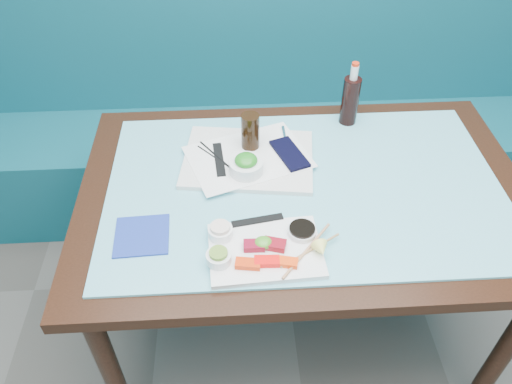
{
  "coord_description": "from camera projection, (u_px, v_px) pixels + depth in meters",
  "views": [
    {
      "loc": [
        -0.22,
        0.32,
        1.8
      ],
      "look_at": [
        -0.16,
        1.38,
        0.8
      ],
      "focal_mm": 35.0,
      "sensor_mm": 36.0,
      "label": 1
    }
  ],
  "objects": [
    {
      "name": "chopstick_sleeve",
      "position": [
        257.0,
        220.0,
        1.42
      ],
      "size": [
        0.15,
        0.05,
        0.0
      ],
      "primitive_type": "cube",
      "rotation": [
        0.0,
        0.0,
        0.17
      ],
      "color": "black",
      "rests_on": "sashimi_plate"
    },
    {
      "name": "ramekin_ginger",
      "position": [
        220.0,
        232.0,
        1.37
      ],
      "size": [
        0.07,
        0.07,
        0.03
      ],
      "primitive_type": "cylinder",
      "rotation": [
        0.0,
        0.0,
        -0.01
      ],
      "color": "white",
      "rests_on": "sashimi_plate"
    },
    {
      "name": "seaweed_bowl",
      "position": [
        246.0,
        167.0,
        1.56
      ],
      "size": [
        0.14,
        0.14,
        0.04
      ],
      "primitive_type": "cylinder",
      "rotation": [
        0.0,
        0.0,
        -0.34
      ],
      "color": "white",
      "rests_on": "serving_tray"
    },
    {
      "name": "wasabi_fill",
      "position": [
        218.0,
        253.0,
        1.29
      ],
      "size": [
        0.06,
        0.06,
        0.01
      ],
      "primitive_type": "cylinder",
      "rotation": [
        0.0,
        0.0,
        -0.27
      ],
      "color": "olive",
      "rests_on": "ramekin_wasabi"
    },
    {
      "name": "blue_napkin",
      "position": [
        142.0,
        236.0,
        1.39
      ],
      "size": [
        0.16,
        0.16,
        0.01
      ],
      "primitive_type": "cube",
      "rotation": [
        0.0,
        0.0,
        0.05
      ],
      "color": "navy",
      "rests_on": "glass_top"
    },
    {
      "name": "tuna_left",
      "position": [
        254.0,
        246.0,
        1.34
      ],
      "size": [
        0.06,
        0.04,
        0.02
      ],
      "primitive_type": "cube",
      "rotation": [
        0.0,
        0.0,
        -0.03
      ],
      "color": "maroon",
      "rests_on": "sashimi_plate"
    },
    {
      "name": "paper_placemat",
      "position": [
        248.0,
        157.0,
        1.63
      ],
      "size": [
        0.44,
        0.37,
        0.0
      ],
      "primitive_type": "cube",
      "rotation": [
        0.0,
        0.0,
        0.34
      ],
      "color": "white",
      "rests_on": "serving_tray"
    },
    {
      "name": "booth_bench",
      "position": [
        277.0,
        127.0,
        2.42
      ],
      "size": [
        3.0,
        0.56,
        1.17
      ],
      "color": "#0E505D",
      "rests_on": "ground"
    },
    {
      "name": "salmon_mid",
      "position": [
        267.0,
        261.0,
        1.3
      ],
      "size": [
        0.07,
        0.03,
        0.02
      ],
      "primitive_type": "cube",
      "rotation": [
        0.0,
        0.0,
        -0.04
      ],
      "color": "#FF0E0A",
      "rests_on": "sashimi_plate"
    },
    {
      "name": "cola_bottle_cap",
      "position": [
        356.0,
        64.0,
        1.64
      ],
      "size": [
        0.03,
        0.03,
        0.01
      ],
      "primitive_type": "cylinder",
      "rotation": [
        0.0,
        0.0,
        -0.07
      ],
      "color": "red",
      "rests_on": "cola_bottle_neck"
    },
    {
      "name": "fork",
      "position": [
        284.0,
        135.0,
        1.7
      ],
      "size": [
        0.01,
        0.09,
        0.01
      ],
      "primitive_type": "cylinder",
      "rotation": [
        1.57,
        0.0,
        0.01
      ],
      "color": "white",
      "rests_on": "serving_tray"
    },
    {
      "name": "black_chopstick_a",
      "position": [
        218.0,
        159.0,
        1.61
      ],
      "size": [
        0.14,
        0.15,
        0.01
      ],
      "primitive_type": "cylinder",
      "rotation": [
        1.57,
        0.0,
        0.73
      ],
      "color": "black",
      "rests_on": "serving_tray"
    },
    {
      "name": "tray_sleeve",
      "position": [
        219.0,
        159.0,
        1.61
      ],
      "size": [
        0.04,
        0.17,
        0.0
      ],
      "primitive_type": "cube",
      "rotation": [
        0.0,
        0.0,
        0.09
      ],
      "color": "black",
      "rests_on": "serving_tray"
    },
    {
      "name": "navy_pouch",
      "position": [
        289.0,
        154.0,
        1.63
      ],
      "size": [
        0.12,
        0.18,
        0.01
      ],
      "primitive_type": "cube",
      "rotation": [
        0.0,
        0.0,
        0.35
      ],
      "color": "black",
      "rests_on": "serving_tray"
    },
    {
      "name": "lemon_wedge",
      "position": [
        321.0,
        249.0,
        1.31
      ],
      "size": [
        0.05,
        0.04,
        0.05
      ],
      "primitive_type": "cone",
      "rotation": [
        1.57,
        0.0,
        0.15
      ],
      "color": "#FEFF78",
      "rests_on": "sashimi_plate"
    },
    {
      "name": "wooden_chopstick_a",
      "position": [
        307.0,
        250.0,
        1.33
      ],
      "size": [
        0.15,
        0.19,
        0.01
      ],
      "primitive_type": "cylinder",
      "rotation": [
        1.57,
        0.0,
        -0.69
      ],
      "color": "#B47C54",
      "rests_on": "sashimi_plate"
    },
    {
      "name": "tuna_right",
      "position": [
        275.0,
        245.0,
        1.34
      ],
      "size": [
        0.07,
        0.05,
        0.02
      ],
      "primitive_type": "cube",
      "rotation": [
        0.0,
        0.0,
        -0.29
      ],
      "color": "maroon",
      "rests_on": "sashimi_plate"
    },
    {
      "name": "ramekin_wasabi",
      "position": [
        219.0,
        258.0,
        1.3
      ],
      "size": [
        0.08,
        0.08,
        0.03
      ],
      "primitive_type": "cylinder",
      "rotation": [
        0.0,
        0.0,
        0.19
      ],
      "color": "white",
      "rests_on": "sashimi_plate"
    },
    {
      "name": "seaweed_salad",
      "position": [
        246.0,
        160.0,
        1.54
      ],
      "size": [
        0.08,
        0.08,
        0.04
      ],
      "primitive_type": "ellipsoid",
      "rotation": [
        0.0,
        0.0,
        0.11
      ],
      "color": "#1F791C",
      "rests_on": "seaweed_bowl"
    },
    {
      "name": "soy_fill",
      "position": [
        302.0,
        229.0,
        1.37
      ],
      "size": [
        0.08,
        0.08,
        0.01
      ],
      "primitive_type": "cylinder",
      "rotation": [
        0.0,
        0.0,
        -0.16
      ],
      "color": "black",
      "rests_on": "soy_dish"
    },
    {
      "name": "cola_glass",
      "position": [
        250.0,
        131.0,
        1.62
      ],
      "size": [
        0.08,
        0.08,
        0.12
      ],
      "primitive_type": "cylinder",
      "rotation": [
        0.0,
        0.0,
        0.43
      ],
      "color": "black",
      "rests_on": "serving_tray"
    },
    {
      "name": "black_chopstick_b",
      "position": [
        220.0,
        159.0,
        1.61
      ],
      "size": [
        0.14,
        0.19,
        0.01
      ],
      "primitive_type": "cylinder",
      "rotation": [
        1.57,
        0.0,
        0.6
      ],
      "color": "black",
      "rests_on": "serving_tray"
    },
    {
      "name": "seaweed_garnish",
      "position": [
        263.0,
        243.0,
        1.34
      ],
      "size": [
        0.05,
        0.05,
        0.03
      ],
      "primitive_type": "ellipsoid",
      "rotation": [
        0.0,
        0.0,
        -0.03
      ],
      "color": "#419322",
      "rests_on": "sashimi_plate"
    },
    {
      "name": "wooden_chopstick_b",
      "position": [
        310.0,
        250.0,
        1.33
      ],
      "size": [
        0.17,
        0.11,
        0.01
      ],
      "primitive_type": "cylinder",
      "rotation": [
        1.57,
        0.0,
        -1.02
      ],
      "color": "#A0784B",
      "rests_on": "sashimi_plate"
    },
    {
      "name": "cola_bottle_neck",
      "position": [
        354.0,
        72.0,
        1.66
      ],
      "size": [
        0.03,
        0.03,
        0.05
      ],
      "primitive_type": "cylinder",
      "rotation": [
        0.0,
        0.0,
        0.01
      ],
      "color": "white",
      "rests_on": "cola_bottle_body"
    },
    {
      "name": "cola_bottle_body",
      "position": [
        350.0,
        101.0,
        1.74
      ],
      "size": [
        0.08,
        0.08,
        0.17
      ],
      "primitive_type": "cylinder",
      "rotation": [
        0.0,
        0.0,
        -0.36
      ],
      "color": "black",
      "rests_on": "glass_top"
    },
    {
      "name": "sashimi_plate",
      "position": [
        265.0,
        251.0,
        1.35
      ],
      "size": [
        0.31,
        0.23,
        0.02
      ],
      "primitive_type": "cube",
      "rotation": [
        0.0,
        0.0,
        0.05
      ],
      "color": "white",
      "rests_on": "glass_top"
    },
    {
      "name": "ginger_fill",
      "position": [
        220.0,
        227.0,
        1.35
      ],
      "size": [
        0.06,
        0.06,
        0.01
      ],
      "primitive_type": "cylinder",
      "rotation": [
        0.0,
        0.0,
        -0.03
      ],
      "color": "beige",
      "rests_on": "ramekin_ginger"
    },
    {
      "name": "salmon_left",
      "position": [
        248.0,
        264.0,
        1.29
      ],
      "size": [
        0.07,
        0.04,
        0.02
      ],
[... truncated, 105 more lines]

